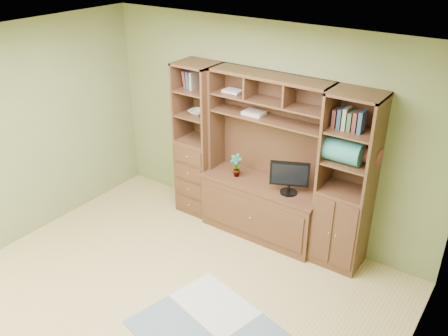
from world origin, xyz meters
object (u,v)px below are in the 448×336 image
Objects in this scene: left_tower at (198,141)px; monitor at (290,172)px; right_tower at (346,184)px; center_hutch at (263,161)px.

left_tower reaches higher than monitor.
monitor is at bearing -3.11° from left_tower.
right_tower reaches higher than monitor.
left_tower is at bearing 152.45° from monitor.
center_hutch is 0.38m from monitor.
monitor is at bearing -5.27° from center_hutch.
center_hutch and left_tower have the same top height.
monitor is at bearing -173.38° from right_tower.
left_tower and right_tower have the same top height.
right_tower is (2.02, 0.00, 0.00)m from left_tower.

